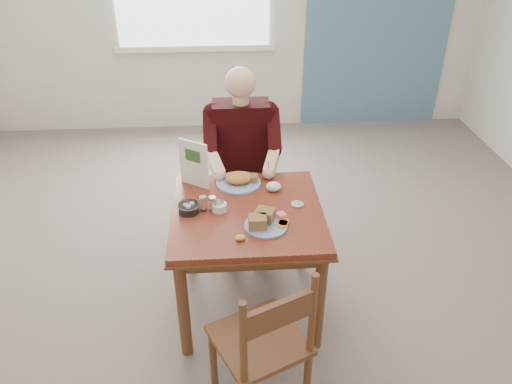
{
  "coord_description": "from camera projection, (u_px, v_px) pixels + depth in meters",
  "views": [
    {
      "loc": [
        -0.12,
        -2.49,
        2.39
      ],
      "look_at": [
        0.05,
        0.0,
        0.87
      ],
      "focal_mm": 35.0,
      "sensor_mm": 36.0,
      "label": 1
    }
  ],
  "objects": [
    {
      "name": "napkin",
      "position": [
        274.0,
        187.0,
        3.16
      ],
      "size": [
        0.1,
        0.09,
        0.06
      ],
      "primitive_type": "ellipsoid",
      "rotation": [
        0.0,
        0.0,
        0.14
      ],
      "color": "white",
      "rests_on": "table"
    },
    {
      "name": "wall_back",
      "position": [
        231.0,
        1.0,
        5.2
      ],
      "size": [
        5.5,
        0.0,
        5.5
      ],
      "primitive_type": "plane",
      "rotation": [
        1.57,
        0.0,
        0.0
      ],
      "color": "beige",
      "rests_on": "ground"
    },
    {
      "name": "lemon_wedge",
      "position": [
        240.0,
        238.0,
        2.72
      ],
      "size": [
        0.06,
        0.05,
        0.03
      ],
      "primitive_type": "ellipsoid",
      "rotation": [
        0.0,
        0.0,
        -0.14
      ],
      "color": "gold",
      "rests_on": "table"
    },
    {
      "name": "shakers",
      "position": [
        208.0,
        204.0,
        2.95
      ],
      "size": [
        0.1,
        0.06,
        0.1
      ],
      "color": "white",
      "rests_on": "table"
    },
    {
      "name": "near_plate",
      "position": [
        264.0,
        221.0,
        2.83
      ],
      "size": [
        0.29,
        0.29,
        0.08
      ],
      "color": "white",
      "rests_on": "table"
    },
    {
      "name": "far_plate",
      "position": [
        239.0,
        180.0,
        3.23
      ],
      "size": [
        0.34,
        0.34,
        0.08
      ],
      "color": "white",
      "rests_on": "table"
    },
    {
      "name": "diner",
      "position": [
        242.0,
        149.0,
        3.55
      ],
      "size": [
        0.53,
        0.56,
        1.39
      ],
      "color": "gray",
      "rests_on": "chair_far"
    },
    {
      "name": "chair_far",
      "position": [
        242.0,
        183.0,
        3.8
      ],
      "size": [
        0.42,
        0.42,
        0.95
      ],
      "color": "brown",
      "rests_on": "ground"
    },
    {
      "name": "menu",
      "position": [
        194.0,
        163.0,
        3.15
      ],
      "size": [
        0.19,
        0.13,
        0.31
      ],
      "color": "white",
      "rests_on": "table"
    },
    {
      "name": "table",
      "position": [
        248.0,
        225.0,
        3.04
      ],
      "size": [
        0.92,
        0.92,
        0.75
      ],
      "color": "brown",
      "rests_on": "ground"
    },
    {
      "name": "floor",
      "position": [
        248.0,
        303.0,
        3.37
      ],
      "size": [
        6.0,
        6.0,
        0.0
      ],
      "primitive_type": "plane",
      "color": "#695C55",
      "rests_on": "ground"
    },
    {
      "name": "caddy",
      "position": [
        219.0,
        207.0,
        2.97
      ],
      "size": [
        0.09,
        0.09,
        0.07
      ],
      "color": "white",
      "rests_on": "table"
    },
    {
      "name": "metal_dish",
      "position": [
        297.0,
        204.0,
        3.03
      ],
      "size": [
        0.09,
        0.09,
        0.01
      ],
      "primitive_type": "cylinder",
      "rotation": [
        0.0,
        0.0,
        -0.16
      ],
      "color": "silver",
      "rests_on": "table"
    },
    {
      "name": "chair_near",
      "position": [
        264.0,
        345.0,
        2.45
      ],
      "size": [
        0.56,
        0.56,
        0.95
      ],
      "color": "brown",
      "rests_on": "ground"
    },
    {
      "name": "creamer",
      "position": [
        189.0,
        208.0,
        2.95
      ],
      "size": [
        0.12,
        0.12,
        0.06
      ],
      "color": "white",
      "rests_on": "table"
    }
  ]
}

